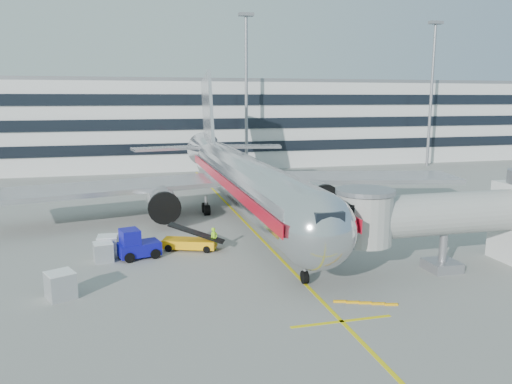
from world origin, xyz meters
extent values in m
plane|color=gray|center=(0.00, 0.00, 0.00)|extent=(180.00, 180.00, 0.00)
cube|color=yellow|center=(0.00, 10.00, 0.01)|extent=(0.25, 70.00, 0.01)
cube|color=yellow|center=(0.00, -14.00, 0.01)|extent=(6.00, 0.25, 0.01)
cylinder|color=silver|center=(0.00, 8.00, 4.20)|extent=(5.00, 36.00, 5.00)
sphere|color=silver|center=(0.00, -10.00, 4.20)|extent=(5.00, 5.00, 5.00)
cone|color=silver|center=(0.00, 31.00, 4.80)|extent=(5.00, 10.00, 5.00)
cube|color=black|center=(0.00, -11.50, 5.33)|extent=(1.80, 1.20, 0.90)
cube|color=#B7B7BC|center=(13.00, 13.50, 3.40)|extent=(24.95, 12.07, 0.50)
cube|color=#B7B7BC|center=(-13.00, 13.50, 3.40)|extent=(24.95, 12.07, 0.50)
cylinder|color=#99999E|center=(8.00, 10.00, 2.20)|extent=(3.00, 4.20, 3.00)
cylinder|color=#99999E|center=(-8.00, 10.00, 2.20)|extent=(3.00, 4.20, 3.00)
cylinder|color=black|center=(8.00, 8.00, 2.20)|extent=(3.10, 0.50, 3.10)
cylinder|color=black|center=(-8.00, 8.00, 2.20)|extent=(3.10, 0.50, 3.10)
cube|color=#B7B7BC|center=(0.00, 31.50, 9.20)|extent=(0.45, 9.39, 13.72)
cube|color=#B7B7BC|center=(5.50, 32.00, 5.40)|extent=(10.41, 4.94, 0.35)
cube|color=#B7B7BC|center=(-5.50, 32.00, 5.40)|extent=(10.41, 4.94, 0.35)
cylinder|color=gray|center=(0.00, -8.00, 0.90)|extent=(0.24, 0.24, 1.80)
cylinder|color=black|center=(0.00, -8.00, 0.45)|extent=(0.35, 0.90, 0.90)
cylinder|color=gray|center=(3.20, 14.00, 1.00)|extent=(0.30, 0.30, 2.00)
cylinder|color=gray|center=(-3.20, 14.00, 1.00)|extent=(0.30, 0.30, 2.00)
cube|color=red|center=(2.52, 8.00, 4.50)|extent=(0.06, 38.00, 0.90)
cube|color=red|center=(-2.52, 8.00, 4.50)|extent=(0.06, 38.00, 0.90)
cylinder|color=#A8A8A3|center=(10.50, -8.00, 4.20)|extent=(13.00, 3.00, 3.00)
cylinder|color=#A8A8A3|center=(4.20, -8.00, 4.20)|extent=(3.80, 3.80, 3.40)
cylinder|color=gray|center=(4.20, -8.00, 6.10)|extent=(4.00, 4.00, 0.30)
cube|color=black|center=(2.90, -8.00, 4.20)|extent=(1.40, 2.60, 2.60)
cylinder|color=gray|center=(10.50, -8.00, 1.60)|extent=(0.56, 0.56, 3.20)
cube|color=gray|center=(10.50, -8.00, 0.35)|extent=(2.20, 2.20, 0.70)
cylinder|color=black|center=(9.60, -8.00, 0.35)|extent=(0.35, 0.70, 0.70)
cylinder|color=black|center=(11.40, -8.00, 0.35)|extent=(0.35, 0.70, 0.70)
cube|color=silver|center=(0.00, 58.00, 7.50)|extent=(150.00, 24.00, 15.00)
cube|color=black|center=(0.00, 45.90, 4.00)|extent=(150.00, 0.30, 1.80)
cube|color=black|center=(0.00, 45.90, 8.00)|extent=(150.00, 0.30, 1.80)
cube|color=black|center=(0.00, 45.90, 12.00)|extent=(150.00, 0.30, 1.80)
cube|color=gray|center=(0.00, 58.00, 15.30)|extent=(150.00, 24.00, 0.60)
cylinder|color=gray|center=(8.00, 42.00, 12.50)|extent=(0.50, 0.50, 25.00)
cube|color=gray|center=(8.00, 42.00, 25.20)|extent=(2.40, 1.20, 0.50)
cylinder|color=gray|center=(42.00, 42.00, 12.50)|extent=(0.50, 0.50, 25.00)
cube|color=gray|center=(42.00, 42.00, 25.20)|extent=(2.40, 1.20, 0.50)
cube|color=#FFAC0A|center=(-6.51, 1.55, 0.54)|extent=(4.61, 3.01, 0.69)
cube|color=black|center=(-6.51, 1.55, 1.43)|extent=(4.63, 2.63, 1.51)
cylinder|color=black|center=(-7.74, 2.76, 0.30)|extent=(0.65, 0.47, 0.59)
cylinder|color=black|center=(-8.23, 1.47, 0.30)|extent=(0.65, 0.47, 0.59)
cylinder|color=black|center=(-4.80, 1.64, 0.30)|extent=(0.65, 0.47, 0.59)
cylinder|color=black|center=(-5.29, 0.35, 0.30)|extent=(0.65, 0.47, 0.59)
cube|color=#0D0C8C|center=(-10.58, 0.48, 0.73)|extent=(3.47, 2.51, 1.01)
cube|color=#0D0C8C|center=(-11.23, 0.31, 1.73)|extent=(1.71, 1.96, 1.23)
cube|color=black|center=(-11.23, 0.31, 2.12)|extent=(1.55, 1.71, 0.11)
cylinder|color=black|center=(-11.76, 1.04, 0.39)|extent=(0.84, 0.52, 0.78)
cylinder|color=black|center=(-11.34, -0.59, 0.39)|extent=(0.84, 0.52, 0.78)
cylinder|color=black|center=(-9.81, 1.54, 0.39)|extent=(0.84, 0.52, 0.78)
cylinder|color=black|center=(-9.40, -0.09, 0.39)|extent=(0.84, 0.52, 0.78)
cube|color=#B8BBC0|center=(-13.24, 0.22, 0.72)|extent=(1.59, 1.59, 1.43)
cube|color=white|center=(-13.24, 0.22, 1.45)|extent=(1.59, 1.59, 0.05)
cube|color=#B8BBC0|center=(-12.94, 1.53, 0.79)|extent=(1.64, 1.64, 1.59)
cube|color=white|center=(-12.94, 1.53, 1.61)|extent=(1.64, 1.64, 0.06)
cube|color=#B8BBC0|center=(-15.52, -6.51, 0.81)|extent=(2.09, 2.09, 1.63)
cube|color=white|center=(-15.52, -6.51, 1.65)|extent=(2.09, 2.09, 0.06)
imported|color=#A4FE1A|center=(-4.60, 0.94, 0.94)|extent=(0.82, 0.72, 1.88)
camera|label=1|loc=(-11.15, -37.90, 12.23)|focal=35.00mm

